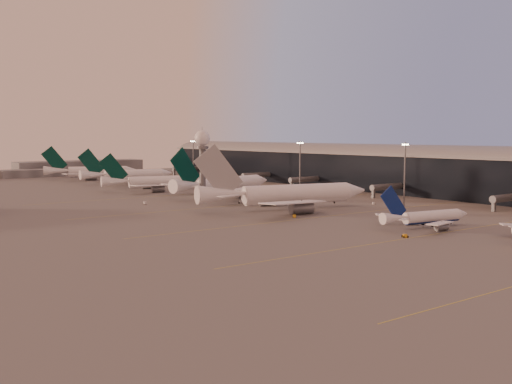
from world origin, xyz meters
TOP-DOWN VIEW (x-y plane):
  - ground at (0.00, 0.00)m, footprint 700.00×700.00m
  - taxiway_markings at (30.00, 56.00)m, footprint 180.00×185.25m
  - terminal at (107.88, 110.09)m, footprint 57.00×362.00m
  - radar_tower at (5.00, 120.00)m, footprint 6.40×6.40m
  - mast_b at (55.00, 55.00)m, footprint 3.60×0.56m
  - mast_c at (50.00, 110.00)m, footprint 3.60×0.56m
  - mast_d at (48.00, 200.00)m, footprint 3.60×0.56m
  - distant_horizon at (2.62, 325.14)m, footprint 165.00×37.50m
  - narrowbody_mid at (21.16, 18.74)m, footprint 33.88×26.83m
  - widebody_white at (15.16, 77.34)m, footprint 69.02×54.70m
  - greentail_a at (24.33, 133.17)m, footprint 61.42×49.07m
  - greentail_b at (10.82, 175.74)m, footprint 51.57×41.20m
  - greentail_c at (19.88, 225.98)m, footprint 56.01×45.12m
  - greentail_d at (14.75, 268.65)m, footprint 55.20×43.81m
  - gsv_tug_mid at (2.28, 11.13)m, footprint 3.74×3.18m
  - gsv_truck_b at (40.19, 45.87)m, footprint 6.59×4.40m
  - gsv_truck_c at (3.70, 59.25)m, footprint 4.42×5.33m
  - gsv_catering_b at (53.58, 68.88)m, footprint 4.80×3.31m
  - gsv_tug_far at (12.87, 103.65)m, footprint 3.49×4.16m
  - gsv_truck_d at (-19.35, 124.86)m, footprint 2.12×5.48m
  - gsv_tug_hangar at (46.29, 160.56)m, footprint 3.79×2.48m

SIDE VIEW (x-z plane):
  - ground at x=0.00m, z-range 0.00..0.00m
  - taxiway_markings at x=30.00m, z-range 0.00..0.02m
  - gsv_tug_mid at x=2.28m, z-range 0.01..0.93m
  - gsv_tug_far at x=12.87m, z-range 0.02..1.04m
  - gsv_tug_hangar at x=46.29m, z-range 0.02..1.05m
  - gsv_truck_c at x=3.70m, z-range 0.02..2.11m
  - gsv_truck_d at x=-19.35m, z-range 0.02..2.23m
  - gsv_truck_b at x=40.19m, z-range 0.03..2.53m
  - gsv_catering_b at x=53.58m, z-range 0.00..3.61m
  - narrowbody_mid at x=21.16m, z-range -3.96..9.35m
  - greentail_b at x=10.82m, z-range -6.15..12.86m
  - greentail_c at x=19.88m, z-range -6.57..13.76m
  - greentail_d at x=14.75m, z-range -6.76..14.15m
  - distant_horizon at x=2.62m, z-range -0.61..8.39m
  - greentail_a at x=24.33m, z-range -7.32..15.32m
  - widebody_white at x=15.16m, z-range -8.05..16.60m
  - terminal at x=107.88m, z-range -1.00..22.04m
  - mast_b at x=55.00m, z-range 1.24..26.24m
  - mast_c at x=50.00m, z-range 1.24..26.24m
  - mast_d at x=48.00m, z-range 1.24..26.24m
  - radar_tower at x=5.00m, z-range 5.40..36.50m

